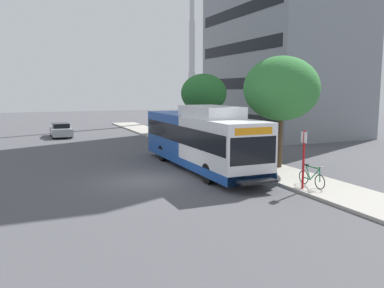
{
  "coord_description": "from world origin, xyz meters",
  "views": [
    {
      "loc": [
        -5.53,
        -18.81,
        4.52
      ],
      "look_at": [
        2.88,
        0.84,
        1.6
      ],
      "focal_mm": 37.37,
      "sensor_mm": 36.0,
      "label": 1
    }
  ],
  "objects": [
    {
      "name": "street_tree_near_stop",
      "position": [
        7.87,
        -0.16,
        4.57
      ],
      "size": [
        4.22,
        4.22,
        6.23
      ],
      "color": "#4C3823",
      "rests_on": "sidewalk_curb"
    },
    {
      "name": "bicycle_parked",
      "position": [
        6.44,
        -4.66,
        0.56
      ],
      "size": [
        0.52,
        1.76,
        1.02
      ],
      "color": "black",
      "rests_on": "sidewalk_curb"
    },
    {
      "name": "street_tree_mid_block",
      "position": [
        7.74,
        9.81,
        4.22
      ],
      "size": [
        3.59,
        3.59,
        5.62
      ],
      "color": "#4C3823",
      "rests_on": "sidewalk_curb"
    },
    {
      "name": "sidewalk_curb",
      "position": [
        7.0,
        6.0,
        0.07
      ],
      "size": [
        3.0,
        56.0,
        0.14
      ],
      "primitive_type": "cube",
      "color": "#A8A399",
      "rests_on": "ground"
    },
    {
      "name": "bus_stop_sign_pole",
      "position": [
        5.84,
        -4.77,
        1.65
      ],
      "size": [
        0.1,
        0.36,
        2.6
      ],
      "color": "red",
      "rests_on": "sidewalk_curb"
    },
    {
      "name": "lattice_comm_tower",
      "position": [
        16.95,
        33.6,
        10.14
      ],
      "size": [
        1.1,
        1.1,
        30.37
      ],
      "color": "#B7B7BC",
      "rests_on": "ground"
    },
    {
      "name": "parked_car_far_lane",
      "position": [
        -2.09,
        21.32,
        0.66
      ],
      "size": [
        1.8,
        4.5,
        1.33
      ],
      "color": "#93999E",
      "rests_on": "ground"
    },
    {
      "name": "transit_bus",
      "position": [
        3.77,
        1.75,
        1.7
      ],
      "size": [
        2.58,
        12.25,
        3.65
      ],
      "color": "white",
      "rests_on": "ground"
    },
    {
      "name": "ground_plane",
      "position": [
        0.0,
        8.0,
        0.0
      ],
      "size": [
        120.0,
        120.0,
        0.0
      ],
      "primitive_type": "plane",
      "color": "#4C4C51"
    }
  ]
}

